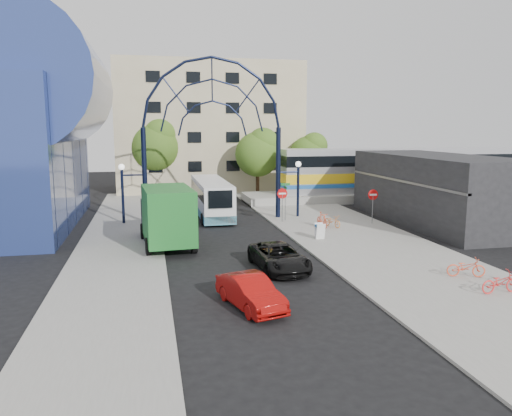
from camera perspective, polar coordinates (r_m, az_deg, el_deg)
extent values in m
plane|color=black|center=(24.41, -0.58, -7.45)|extent=(120.00, 120.00, 0.00)
cube|color=gray|center=(30.54, 12.78, -4.16)|extent=(8.00, 56.00, 0.12)
cube|color=gray|center=(29.79, -15.35, -4.60)|extent=(5.00, 50.00, 0.12)
cylinder|color=black|center=(37.08, -12.60, 3.57)|extent=(0.36, 0.36, 7.00)
cylinder|color=black|center=(38.32, 2.55, 3.95)|extent=(0.36, 0.36, 7.00)
cylinder|color=black|center=(37.30, -14.98, 1.19)|extent=(0.20, 0.20, 4.00)
cylinder|color=black|center=(38.92, 4.82, 1.79)|extent=(0.20, 0.20, 4.00)
sphere|color=white|center=(37.07, -15.12, 4.55)|extent=(0.44, 0.44, 0.44)
sphere|color=white|center=(38.70, 4.86, 5.02)|extent=(0.44, 0.44, 0.44)
cylinder|color=slate|center=(36.63, 3.02, 0.11)|extent=(0.06, 0.06, 2.20)
cylinder|color=red|center=(36.49, 3.03, 1.66)|extent=(0.80, 0.04, 0.80)
cube|color=white|center=(36.46, 3.04, 1.66)|extent=(0.55, 0.02, 0.12)
cylinder|color=slate|center=(36.91, 13.17, -0.05)|extent=(0.06, 0.06, 2.20)
cylinder|color=red|center=(36.76, 13.23, 1.49)|extent=(0.76, 0.04, 0.76)
cube|color=white|center=(36.74, 13.25, 1.48)|extent=(0.55, 0.02, 0.12)
cylinder|color=slate|center=(37.26, 3.37, 0.73)|extent=(0.05, 0.05, 2.80)
cube|color=#146626|center=(37.09, 3.39, 2.72)|extent=(0.70, 0.03, 0.18)
cube|color=#146626|center=(37.12, 3.39, 2.33)|extent=(0.03, 0.70, 0.18)
cube|color=white|center=(31.15, 7.41, -2.69)|extent=(0.55, 0.26, 0.99)
cube|color=white|center=(31.48, 7.20, -2.56)|extent=(0.55, 0.26, 0.99)
cube|color=#1E59A5|center=(31.25, 7.31, -2.03)|extent=(0.55, 0.42, 0.14)
cylinder|color=navy|center=(38.73, -23.62, 12.90)|extent=(9.00, 16.00, 9.00)
cube|color=black|center=(39.13, 19.88, 2.05)|extent=(6.00, 16.00, 5.00)
cube|color=tan|center=(58.30, -5.63, 9.15)|extent=(20.00, 12.00, 14.00)
cube|color=gray|center=(51.67, 16.52, 1.48)|extent=(32.00, 5.00, 0.80)
cube|color=#B7B7BC|center=(51.41, 16.65, 4.24)|extent=(25.00, 3.00, 4.20)
cube|color=gold|center=(51.46, 16.62, 3.57)|extent=(25.10, 3.05, 0.90)
cube|color=black|center=(51.34, 16.70, 5.35)|extent=(25.05, 3.05, 1.00)
cube|color=#1E59A5|center=(51.53, 16.58, 2.80)|extent=(25.10, 3.05, 0.35)
cylinder|color=#382314|center=(50.39, 0.18, 2.66)|extent=(0.36, 0.36, 2.52)
sphere|color=#336A1C|center=(50.13, 0.18, 6.15)|extent=(4.48, 4.48, 4.48)
sphere|color=#336A1C|center=(49.90, 0.82, 7.43)|extent=(3.08, 3.08, 3.08)
cylinder|color=#382314|center=(53.21, -11.35, 3.02)|extent=(0.36, 0.36, 2.88)
sphere|color=#336A1C|center=(52.96, -11.47, 6.81)|extent=(5.12, 5.12, 5.12)
sphere|color=#336A1C|center=(52.63, -10.96, 8.20)|extent=(3.52, 3.52, 3.52)
cylinder|color=#382314|center=(53.89, 5.98, 2.93)|extent=(0.36, 0.36, 2.34)
sphere|color=#336A1C|center=(53.66, 6.03, 5.97)|extent=(4.16, 4.16, 4.16)
sphere|color=#336A1C|center=(53.48, 6.66, 7.07)|extent=(2.86, 2.86, 2.86)
cube|color=silver|center=(40.00, -5.14, 1.34)|extent=(2.29, 10.22, 2.58)
cube|color=#509BB4|center=(40.15, -5.12, -0.17)|extent=(2.32, 10.22, 0.62)
cube|color=black|center=(39.93, -5.15, 2.10)|extent=(2.34, 10.02, 0.80)
cube|color=black|center=(34.85, -4.08, 1.01)|extent=(1.68, 0.13, 1.24)
cube|color=black|center=(45.00, -5.95, 2.03)|extent=(2.13, 0.17, 1.42)
cylinder|color=black|center=(43.16, -7.10, 0.37)|extent=(0.25, 0.85, 0.85)
cylinder|color=black|center=(43.41, -4.19, 0.46)|extent=(0.25, 0.85, 0.85)
cylinder|color=black|center=(36.34, -6.10, -1.27)|extent=(0.25, 0.85, 0.85)
cylinder|color=black|center=(36.64, -2.66, -1.14)|extent=(0.25, 0.85, 0.85)
cube|color=black|center=(32.40, -10.65, -1.26)|extent=(2.70, 2.80, 2.40)
cube|color=black|center=(33.61, -10.91, -0.05)|extent=(2.18, 0.27, 1.09)
cube|color=#1C6B26|center=(29.05, -10.03, -0.70)|extent=(2.99, 5.20, 3.05)
cylinder|color=black|center=(32.12, -12.78, -2.66)|extent=(0.36, 1.07, 1.05)
cylinder|color=black|center=(32.36, -8.34, -2.44)|extent=(0.36, 1.07, 1.05)
cylinder|color=black|center=(27.97, -12.20, -4.39)|extent=(0.36, 1.07, 1.05)
cylinder|color=black|center=(28.25, -7.11, -4.11)|extent=(0.36, 1.07, 1.05)
imported|color=black|center=(24.82, 2.66, -5.62)|extent=(2.52, 4.84, 1.30)
imported|color=#950B09|center=(19.73, -0.64, -9.57)|extent=(2.34, 4.12, 1.28)
imported|color=orange|center=(35.18, 8.72, -1.48)|extent=(1.11, 1.69, 0.84)
imported|color=#F15330|center=(34.97, 7.57, -1.35)|extent=(0.61, 1.78, 1.05)
imported|color=red|center=(23.44, 26.16, -7.61)|extent=(1.82, 0.70, 0.94)
imported|color=#F45230|center=(25.26, 22.87, -6.26)|extent=(1.84, 1.12, 0.91)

